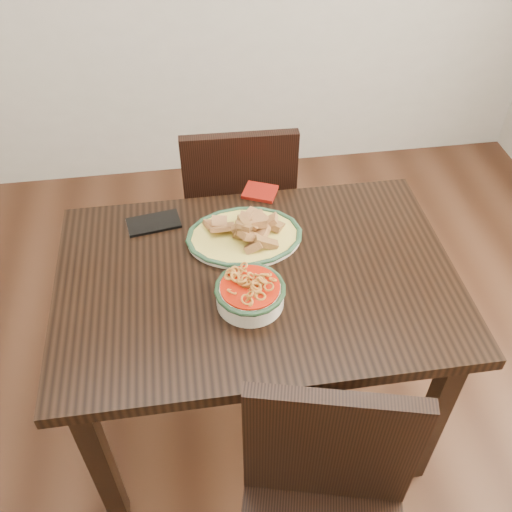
{
  "coord_description": "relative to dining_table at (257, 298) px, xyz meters",
  "views": [
    {
      "loc": [
        -0.18,
        -1.04,
        1.96
      ],
      "look_at": [
        -0.01,
        0.13,
        0.81
      ],
      "focal_mm": 40.0,
      "sensor_mm": 36.0,
      "label": 1
    }
  ],
  "objects": [
    {
      "name": "floor",
      "position": [
        0.01,
        -0.11,
        -0.65
      ],
      "size": [
        3.5,
        3.5,
        0.0
      ],
      "primitive_type": "plane",
      "color": "#361D11",
      "rests_on": "ground"
    },
    {
      "name": "dining_table",
      "position": [
        0.0,
        0.0,
        0.0
      ],
      "size": [
        1.18,
        0.79,
        0.75
      ],
      "color": "black",
      "rests_on": "ground"
    },
    {
      "name": "chair_far",
      "position": [
        0.02,
        0.65,
        -0.15
      ],
      "size": [
        0.43,
        0.43,
        0.89
      ],
      "rotation": [
        0.0,
        0.0,
        3.11
      ],
      "color": "black",
      "rests_on": "ground"
    },
    {
      "name": "fish_plate",
      "position": [
        -0.02,
        0.16,
        0.15
      ],
      "size": [
        0.36,
        0.28,
        0.11
      ],
      "color": "beige",
      "rests_on": "dining_table"
    },
    {
      "name": "noodle_bowl",
      "position": [
        -0.03,
        -0.1,
        0.14
      ],
      "size": [
        0.2,
        0.2,
        0.08
      ],
      "color": "beige",
      "rests_on": "dining_table"
    },
    {
      "name": "smartphone",
      "position": [
        -0.3,
        0.28,
        0.11
      ],
      "size": [
        0.18,
        0.11,
        0.01
      ],
      "primitive_type": "cube",
      "rotation": [
        0.0,
        0.0,
        0.16
      ],
      "color": "black",
      "rests_on": "dining_table"
    },
    {
      "name": "napkin",
      "position": [
        0.07,
        0.38,
        0.11
      ],
      "size": [
        0.14,
        0.13,
        0.01
      ],
      "primitive_type": "cube",
      "rotation": [
        0.0,
        0.0,
        -0.42
      ],
      "color": "maroon",
      "rests_on": "dining_table"
    }
  ]
}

